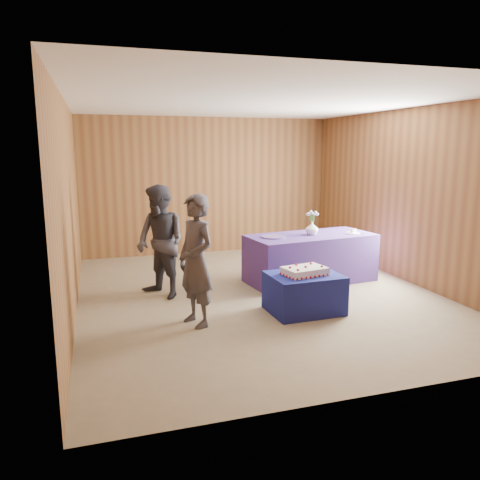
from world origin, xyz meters
name	(u,v)px	position (x,y,z in m)	size (l,w,h in m)	color
ground	(257,294)	(0.00, 0.00, 0.00)	(6.00, 6.00, 0.00)	gray
room_shell	(258,169)	(0.00, 0.00, 1.80)	(5.04, 6.04, 2.72)	brown
cake_table	(304,293)	(0.32, -0.89, 0.25)	(0.90, 0.70, 0.50)	navy
serving_table	(310,258)	(1.03, 0.40, 0.38)	(2.00, 0.90, 0.75)	#4A2E7E
sheet_cake	(305,271)	(0.31, -0.91, 0.55)	(0.61, 0.47, 0.13)	white
vase	(312,228)	(1.04, 0.40, 0.85)	(0.20, 0.20, 0.21)	white
flower_spray	(312,214)	(1.04, 0.40, 1.09)	(0.20, 0.20, 0.15)	#29672C
platter	(273,237)	(0.38, 0.37, 0.76)	(0.37, 0.37, 0.02)	#614E9D
plate	(353,233)	(1.73, 0.32, 0.76)	(0.22, 0.22, 0.01)	white
cake_slice	(353,231)	(1.73, 0.32, 0.80)	(0.08, 0.07, 0.09)	white
knife	(360,234)	(1.78, 0.21, 0.75)	(0.26, 0.02, 0.00)	#BDBCC1
guest_left	(196,261)	(-1.10, -0.92, 0.79)	(0.57, 0.38, 1.57)	#3D3C46
guest_right	(161,242)	(-1.35, 0.28, 0.80)	(0.78, 0.60, 1.60)	#33333D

